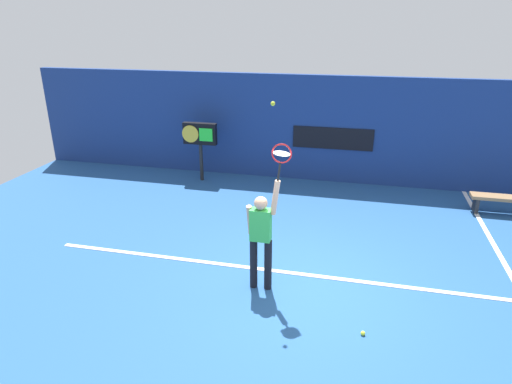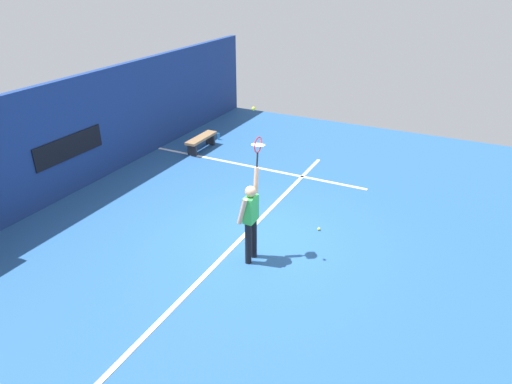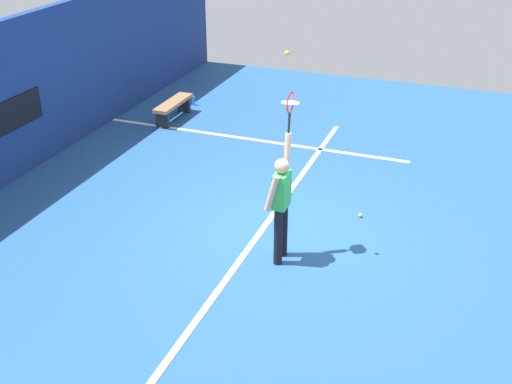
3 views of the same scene
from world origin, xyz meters
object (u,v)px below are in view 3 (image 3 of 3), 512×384
(tennis_player, at_px, (281,201))
(tennis_ball, at_px, (287,53))
(water_bottle, at_px, (194,101))
(court_bench, at_px, (173,106))
(tennis_racket, at_px, (290,105))
(spare_ball, at_px, (360,215))

(tennis_player, height_order, tennis_ball, tennis_ball)
(tennis_ball, height_order, water_bottle, tennis_ball)
(court_bench, distance_m, water_bottle, 1.10)
(tennis_ball, bearing_deg, tennis_racket, -6.96)
(spare_ball, bearing_deg, water_bottle, 50.93)
(water_bottle, height_order, spare_ball, water_bottle)
(tennis_racket, bearing_deg, court_bench, 43.49)
(tennis_ball, distance_m, water_bottle, 7.83)
(water_bottle, distance_m, spare_ball, 6.69)
(tennis_player, relative_size, tennis_racket, 3.22)
(court_bench, bearing_deg, tennis_player, -138.44)
(court_bench, xyz_separation_m, spare_ball, (-3.14, -5.19, -0.30))
(court_bench, height_order, spare_ball, court_bench)
(tennis_racket, relative_size, water_bottle, 2.58)
(tennis_ball, distance_m, spare_ball, 3.62)
(tennis_player, relative_size, water_bottle, 8.30)
(court_bench, distance_m, spare_ball, 6.07)
(water_bottle, bearing_deg, tennis_player, -144.03)
(tennis_player, xyz_separation_m, court_bench, (4.87, 4.32, -0.67))
(water_bottle, bearing_deg, court_bench, 180.00)
(tennis_player, distance_m, water_bottle, 7.41)
(tennis_ball, height_order, spare_ball, tennis_ball)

